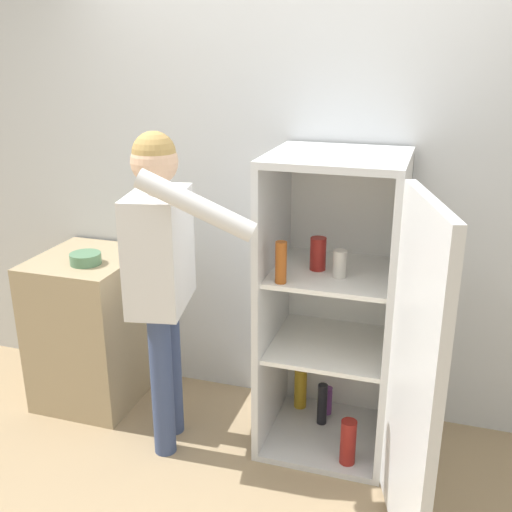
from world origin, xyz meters
name	(u,v)px	position (x,y,z in m)	size (l,w,h in m)	color
ground_plane	(243,499)	(0.00, 0.00, 0.00)	(12.00, 12.00, 0.00)	tan
wall_back	(297,195)	(0.00, 0.98, 1.27)	(7.00, 0.06, 2.55)	silver
refrigerator	(348,318)	(0.38, 0.52, 0.78)	(0.90, 1.29, 1.58)	silver
person	(162,258)	(-0.52, 0.32, 1.07)	(0.73, 0.60, 1.69)	#384770
counter	(92,328)	(-1.17, 0.61, 0.45)	(0.57, 0.63, 0.91)	tan
bowl	(86,259)	(-1.10, 0.51, 0.94)	(0.17, 0.17, 0.06)	#517F5B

